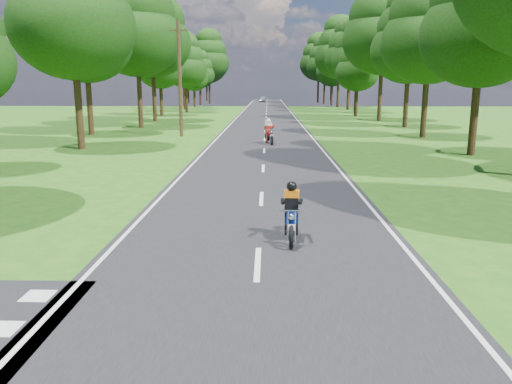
{
  "coord_description": "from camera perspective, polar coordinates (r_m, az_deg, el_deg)",
  "views": [
    {
      "loc": [
        0.2,
        -7.72,
        3.62
      ],
      "look_at": [
        -0.08,
        4.0,
        1.1
      ],
      "focal_mm": 35.0,
      "sensor_mm": 36.0,
      "label": 1
    }
  ],
  "objects": [
    {
      "name": "ground",
      "position": [
        8.53,
        -0.1,
        -12.99
      ],
      "size": [
        160.0,
        160.0,
        0.0
      ],
      "primitive_type": "plane",
      "color": "#205413",
      "rests_on": "ground"
    },
    {
      "name": "main_road",
      "position": [
        57.83,
        1.17,
        8.56
      ],
      "size": [
        7.0,
        140.0,
        0.02
      ],
      "primitive_type": "cube",
      "color": "black",
      "rests_on": "ground"
    },
    {
      "name": "road_markings",
      "position": [
        55.96,
        1.02,
        8.45
      ],
      "size": [
        7.4,
        140.0,
        0.01
      ],
      "color": "silver",
      "rests_on": "main_road"
    },
    {
      "name": "treeline",
      "position": [
        67.95,
        2.49,
        16.04
      ],
      "size": [
        40.0,
        115.35,
        14.78
      ],
      "color": "black",
      "rests_on": "ground"
    },
    {
      "name": "telegraph_pole",
      "position": [
        36.26,
        -8.7,
        12.71
      ],
      "size": [
        1.2,
        0.26,
        8.0
      ],
      "color": "#382616",
      "rests_on": "ground"
    },
    {
      "name": "rider_near_blue",
      "position": [
        11.8,
        4.07,
        -2.19
      ],
      "size": [
        0.62,
        1.67,
        1.37
      ],
      "primitive_type": null,
      "rotation": [
        0.0,
        0.0,
        -0.04
      ],
      "color": "navy",
      "rests_on": "main_road"
    },
    {
      "name": "rider_far_red",
      "position": [
        31.25,
        1.51,
        6.95
      ],
      "size": [
        0.98,
        1.95,
        1.55
      ],
      "primitive_type": null,
      "rotation": [
        0.0,
        0.0,
        0.2
      ],
      "color": "#B60E1F",
      "rests_on": "main_road"
    },
    {
      "name": "distant_car",
      "position": [
        109.27,
        0.78,
        10.58
      ],
      "size": [
        1.72,
        3.77,
        1.25
      ],
      "primitive_type": "imported",
      "rotation": [
        0.0,
        0.0,
        -0.07
      ],
      "color": "#A5A8AC",
      "rests_on": "main_road"
    }
  ]
}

